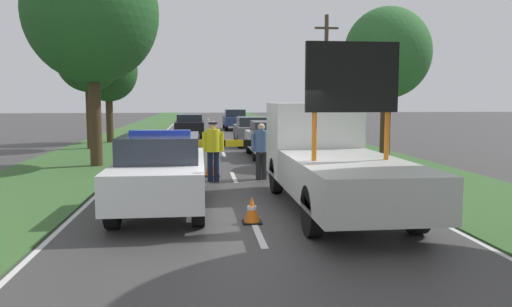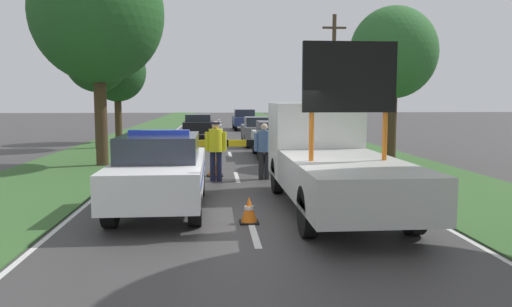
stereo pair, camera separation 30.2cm
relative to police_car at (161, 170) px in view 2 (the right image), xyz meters
name	(u,v)px [view 2 (the right image)]	position (x,y,z in m)	size (l,w,h in m)	color
ground_plane	(251,224)	(1.81, -1.40, -0.84)	(160.00, 160.00, 0.00)	#3D3A3A
lane_markings	(225,139)	(1.81, 18.57, -0.84)	(7.16, 68.94, 0.01)	silver
grass_verge_left	(128,140)	(-3.78, 18.60, -0.83)	(3.92, 120.00, 0.03)	#38602D
grass_verge_right	(319,139)	(7.40, 18.60, -0.83)	(3.92, 120.00, 0.03)	#38602D
police_car	(161,170)	(0.00, 0.00, 0.00)	(1.79, 4.83, 1.70)	white
work_truck	(329,157)	(3.63, 0.07, 0.25)	(2.08, 6.33, 3.39)	white
road_barrier	(246,146)	(2.09, 4.13, 0.11)	(3.18, 0.08, 1.14)	black
police_officer	(216,146)	(1.18, 3.60, 0.18)	(0.62, 0.39, 1.72)	#191E38
pedestrian_civilian	(264,147)	(2.59, 3.79, 0.12)	(0.59, 0.38, 1.64)	#232326
traffic_cone_near_police	(249,210)	(1.78, -1.34, -0.59)	(0.36, 0.36, 0.51)	black
traffic_cone_centre_front	(164,165)	(-0.44, 5.09, -0.55)	(0.42, 0.42, 0.58)	black
traffic_cone_near_truck	(215,165)	(1.16, 4.58, -0.51)	(0.49, 0.49, 0.68)	black
queued_car_van_white	(277,138)	(3.72, 9.51, -0.08)	(1.83, 4.20, 1.46)	silver
queued_car_suv_grey	(260,130)	(3.49, 14.84, -0.09)	(1.71, 4.11, 1.45)	slate
queued_car_sedan_black	(198,125)	(0.19, 20.77, -0.09)	(1.72, 4.51, 1.42)	black
queued_car_hatch_blue	(244,119)	(3.50, 28.14, -0.03)	(1.70, 4.60, 1.57)	navy
roadside_tree_near_left	(98,14)	(-2.79, 7.27, 4.41)	(4.51, 4.51, 7.64)	#42301E
roadside_tree_mid_left	(97,60)	(-4.31, 13.65, 3.33)	(2.94, 2.94, 5.76)	#42301E
roadside_tree_mid_right	(393,53)	(7.58, 7.07, 3.13)	(3.12, 3.12, 5.65)	#42301E
roadside_tree_far_left	(117,72)	(-4.03, 17.12, 2.97)	(3.08, 3.08, 5.46)	#42301E
utility_pole	(334,78)	(7.19, 14.41, 2.55)	(1.20, 0.20, 6.55)	#473828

